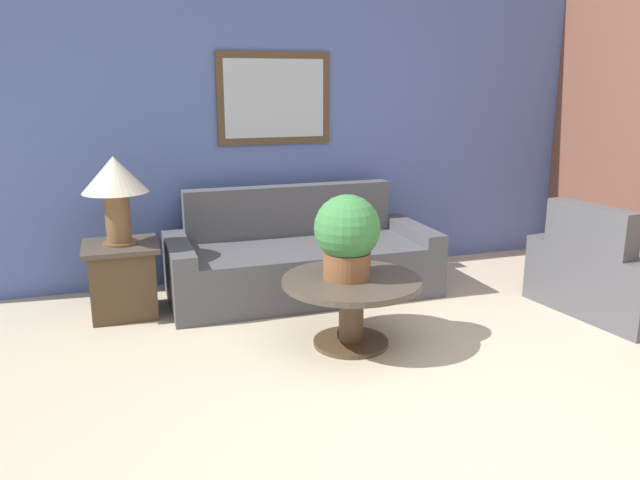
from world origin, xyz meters
name	(u,v)px	position (x,y,z in m)	size (l,w,h in m)	color
ground_plane	(470,422)	(0.00, 0.00, 0.00)	(20.00, 20.00, 0.00)	#BCAD93
wall_back	(306,129)	(-0.01, 2.86, 1.31)	(7.28, 0.09, 2.60)	#5166A8
couch_main	(301,261)	(-0.24, 2.26, 0.27)	(2.18, 0.93, 0.85)	#4C4C51
armchair	(619,276)	(1.98, 1.10, 0.27)	(1.12, 1.19, 0.85)	#4C4C51
coffee_table	(351,297)	(-0.23, 1.12, 0.34)	(0.92, 0.92, 0.47)	#4C3823
side_table	(123,278)	(-1.66, 2.21, 0.28)	(0.55, 0.55, 0.55)	#4C3823
table_lamp	(115,183)	(-1.66, 2.21, 1.01)	(0.48, 0.48, 0.65)	brown
potted_plant_on_table	(347,234)	(-0.26, 1.15, 0.76)	(0.43, 0.43, 0.56)	brown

